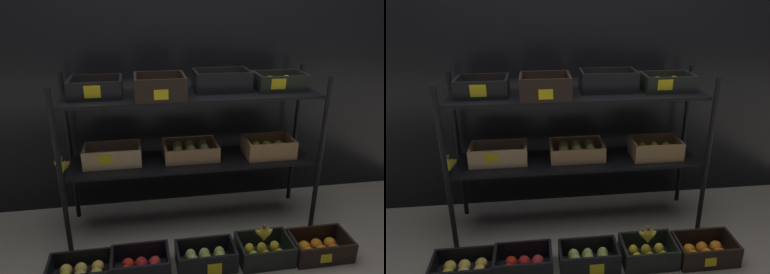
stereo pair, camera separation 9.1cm
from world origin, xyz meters
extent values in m
plane|color=gray|center=(0.00, 0.00, 0.00)|extent=(10.00, 10.00, 0.00)
cube|color=black|center=(0.00, 0.40, 1.00)|extent=(4.06, 0.12, 2.00)
cylinder|color=black|center=(-0.83, -0.20, 0.54)|extent=(0.03, 0.03, 1.09)
cylinder|color=black|center=(0.83, -0.20, 0.54)|extent=(0.03, 0.03, 1.09)
cylinder|color=black|center=(-0.83, 0.20, 0.54)|extent=(0.03, 0.03, 1.09)
cylinder|color=black|center=(0.83, 0.20, 0.54)|extent=(0.03, 0.03, 1.09)
cube|color=black|center=(0.00, 0.00, 0.49)|extent=(1.62, 0.37, 0.02)
cube|color=black|center=(0.00, 0.00, 0.95)|extent=(1.62, 0.37, 0.02)
cube|color=tan|center=(-0.53, 0.02, 0.51)|extent=(0.37, 0.20, 0.01)
cube|color=tan|center=(-0.53, -0.08, 0.57)|extent=(0.37, 0.02, 0.11)
cube|color=tan|center=(-0.53, 0.11, 0.57)|extent=(0.37, 0.02, 0.11)
cube|color=tan|center=(-0.71, 0.02, 0.57)|extent=(0.02, 0.17, 0.11)
cube|color=tan|center=(-0.35, 0.02, 0.57)|extent=(0.02, 0.17, 0.11)
sphere|color=#551F5D|center=(-0.65, -0.01, 0.54)|extent=(0.05, 0.05, 0.05)
sphere|color=#671D51|center=(-0.59, -0.02, 0.54)|extent=(0.05, 0.05, 0.05)
sphere|color=#562B49|center=(-0.53, -0.01, 0.54)|extent=(0.05, 0.05, 0.05)
sphere|color=#552E59|center=(-0.47, -0.01, 0.54)|extent=(0.05, 0.05, 0.05)
sphere|color=#602650|center=(-0.41, -0.02, 0.54)|extent=(0.05, 0.05, 0.05)
sphere|color=#6C2355|center=(-0.65, 0.05, 0.54)|extent=(0.05, 0.05, 0.05)
sphere|color=brown|center=(-0.59, 0.05, 0.54)|extent=(0.05, 0.05, 0.05)
sphere|color=#5F2455|center=(-0.53, 0.05, 0.54)|extent=(0.05, 0.05, 0.05)
sphere|color=#60195A|center=(-0.47, 0.05, 0.54)|extent=(0.05, 0.05, 0.05)
sphere|color=#642B50|center=(-0.41, 0.05, 0.54)|extent=(0.05, 0.05, 0.05)
cube|color=yellow|center=(-0.57, -0.09, 0.58)|extent=(0.09, 0.01, 0.06)
cube|color=#A87F51|center=(-0.01, 0.04, 0.51)|extent=(0.37, 0.26, 0.01)
cube|color=#A87F51|center=(-0.01, -0.08, 0.56)|extent=(0.37, 0.02, 0.09)
cube|color=#A87F51|center=(-0.01, 0.16, 0.56)|extent=(0.37, 0.02, 0.09)
cube|color=#A87F51|center=(-0.18, 0.04, 0.56)|extent=(0.02, 0.22, 0.09)
cube|color=#A87F51|center=(0.17, 0.04, 0.56)|extent=(0.02, 0.22, 0.09)
ellipsoid|color=#B9B74E|center=(-0.10, 0.00, 0.56)|extent=(0.07, 0.07, 0.09)
ellipsoid|color=#B2B451|center=(-0.01, 0.00, 0.56)|extent=(0.07, 0.07, 0.09)
ellipsoid|color=#A9B462|center=(0.09, 0.00, 0.56)|extent=(0.07, 0.07, 0.09)
ellipsoid|color=tan|center=(-0.09, 0.07, 0.56)|extent=(0.07, 0.07, 0.09)
ellipsoid|color=#BDC259|center=(-0.01, 0.08, 0.56)|extent=(0.07, 0.07, 0.09)
ellipsoid|color=#A7AF52|center=(0.09, 0.08, 0.56)|extent=(0.07, 0.07, 0.09)
cube|color=#A87F51|center=(0.54, -0.02, 0.51)|extent=(0.34, 0.23, 0.01)
cube|color=#A87F51|center=(0.54, -0.12, 0.57)|extent=(0.34, 0.02, 0.11)
cube|color=#A87F51|center=(0.54, 0.09, 0.57)|extent=(0.34, 0.02, 0.11)
cube|color=#A87F51|center=(0.38, -0.02, 0.57)|extent=(0.02, 0.19, 0.11)
cube|color=#A87F51|center=(0.70, -0.02, 0.57)|extent=(0.02, 0.19, 0.11)
ellipsoid|color=yellow|center=(0.46, -0.05, 0.56)|extent=(0.06, 0.06, 0.08)
ellipsoid|color=yellow|center=(0.54, -0.05, 0.56)|extent=(0.06, 0.06, 0.08)
ellipsoid|color=yellow|center=(0.62, -0.04, 0.56)|extent=(0.06, 0.06, 0.08)
ellipsoid|color=yellow|center=(0.46, 0.02, 0.56)|extent=(0.06, 0.06, 0.08)
ellipsoid|color=yellow|center=(0.54, 0.02, 0.56)|extent=(0.06, 0.06, 0.08)
ellipsoid|color=yellow|center=(0.62, 0.01, 0.56)|extent=(0.06, 0.06, 0.08)
cube|color=black|center=(-0.60, 0.03, 0.97)|extent=(0.32, 0.25, 0.01)
cube|color=black|center=(-0.60, -0.08, 1.03)|extent=(0.32, 0.02, 0.10)
cube|color=black|center=(-0.60, 0.15, 1.03)|extent=(0.32, 0.02, 0.10)
cube|color=black|center=(-0.75, 0.03, 1.03)|extent=(0.02, 0.22, 0.10)
cube|color=black|center=(-0.44, 0.03, 1.03)|extent=(0.02, 0.22, 0.10)
sphere|color=orange|center=(-0.68, -0.01, 1.00)|extent=(0.06, 0.06, 0.06)
sphere|color=orange|center=(-0.60, 0.00, 1.00)|extent=(0.06, 0.06, 0.06)
sphere|color=orange|center=(-0.52, -0.01, 1.00)|extent=(0.06, 0.06, 0.06)
sphere|color=orange|center=(-0.67, 0.07, 1.00)|extent=(0.06, 0.06, 0.06)
sphere|color=#FE670A|center=(-0.60, 0.07, 1.00)|extent=(0.06, 0.06, 0.06)
sphere|color=orange|center=(-0.52, 0.07, 1.00)|extent=(0.06, 0.06, 0.06)
cube|color=yellow|center=(-0.61, -0.09, 1.02)|extent=(0.09, 0.01, 0.07)
cube|color=black|center=(-0.21, -0.06, 0.97)|extent=(0.31, 0.26, 0.01)
cube|color=black|center=(-0.21, -0.18, 1.04)|extent=(0.31, 0.02, 0.13)
cube|color=black|center=(-0.21, 0.06, 1.04)|extent=(0.31, 0.02, 0.13)
cube|color=black|center=(-0.35, -0.06, 1.04)|extent=(0.02, 0.22, 0.13)
cube|color=black|center=(-0.06, -0.06, 1.04)|extent=(0.02, 0.22, 0.13)
ellipsoid|color=brown|center=(-0.28, -0.12, 1.01)|extent=(0.05, 0.05, 0.07)
ellipsoid|color=brown|center=(-0.21, -0.11, 1.01)|extent=(0.05, 0.05, 0.07)
ellipsoid|color=brown|center=(-0.14, -0.11, 1.01)|extent=(0.05, 0.05, 0.07)
ellipsoid|color=brown|center=(-0.28, -0.05, 1.01)|extent=(0.05, 0.05, 0.07)
ellipsoid|color=brown|center=(-0.21, -0.05, 1.01)|extent=(0.05, 0.05, 0.07)
ellipsoid|color=brown|center=(-0.13, -0.06, 1.01)|extent=(0.05, 0.05, 0.07)
ellipsoid|color=brown|center=(-0.28, 0.00, 1.01)|extent=(0.05, 0.05, 0.07)
ellipsoid|color=brown|center=(-0.21, 0.00, 1.01)|extent=(0.05, 0.05, 0.07)
ellipsoid|color=brown|center=(-0.14, 0.00, 1.01)|extent=(0.05, 0.05, 0.07)
cube|color=yellow|center=(-0.21, -0.19, 1.01)|extent=(0.08, 0.01, 0.06)
cube|color=black|center=(0.20, 0.06, 0.97)|extent=(0.36, 0.22, 0.01)
cube|color=black|center=(0.20, -0.04, 1.04)|extent=(0.36, 0.02, 0.12)
cube|color=black|center=(0.20, 0.16, 1.04)|extent=(0.36, 0.02, 0.12)
cube|color=black|center=(0.03, 0.06, 1.04)|extent=(0.02, 0.19, 0.12)
cube|color=black|center=(0.38, 0.06, 1.04)|extent=(0.02, 0.19, 0.12)
sphere|color=#91BB32|center=(0.12, 0.03, 1.01)|extent=(0.07, 0.07, 0.07)
sphere|color=#8DB741|center=(0.21, 0.03, 1.01)|extent=(0.07, 0.07, 0.07)
sphere|color=#93C246|center=(0.29, 0.03, 1.01)|extent=(0.07, 0.07, 0.07)
sphere|color=#82BE36|center=(0.11, 0.09, 1.01)|extent=(0.07, 0.07, 0.07)
sphere|color=#85B448|center=(0.21, 0.08, 1.01)|extent=(0.07, 0.07, 0.07)
sphere|color=#8BC635|center=(0.30, 0.09, 1.01)|extent=(0.07, 0.07, 0.07)
cube|color=black|center=(0.59, 0.03, 0.97)|extent=(0.33, 0.22, 0.01)
cube|color=black|center=(0.59, -0.08, 1.02)|extent=(0.33, 0.02, 0.10)
cube|color=black|center=(0.59, 0.13, 1.02)|extent=(0.33, 0.02, 0.10)
cube|color=black|center=(0.44, 0.03, 1.02)|extent=(0.02, 0.19, 0.10)
cube|color=black|center=(0.75, 0.03, 1.02)|extent=(0.02, 0.19, 0.10)
sphere|color=orange|center=(0.54, 0.00, 1.01)|extent=(0.07, 0.07, 0.07)
sphere|color=orange|center=(0.65, 0.00, 1.01)|extent=(0.07, 0.07, 0.07)
sphere|color=orange|center=(0.53, 0.05, 1.01)|extent=(0.07, 0.07, 0.07)
sphere|color=orange|center=(0.65, 0.06, 1.01)|extent=(0.07, 0.07, 0.07)
cube|color=yellow|center=(0.54, -0.09, 1.02)|extent=(0.10, 0.01, 0.07)
cylinder|color=brown|center=(-0.87, 0.05, 0.54)|extent=(0.02, 0.02, 0.02)
ellipsoid|color=yellow|center=(-0.89, 0.06, 0.49)|extent=(0.08, 0.03, 0.09)
ellipsoid|color=yellow|center=(-0.88, 0.05, 0.49)|extent=(0.06, 0.03, 0.10)
ellipsoid|color=yellow|center=(-0.87, 0.04, 0.49)|extent=(0.03, 0.03, 0.09)
ellipsoid|color=yellow|center=(-0.86, 0.05, 0.49)|extent=(0.06, 0.03, 0.10)
ellipsoid|color=yellow|center=(-0.85, 0.06, 0.49)|extent=(0.09, 0.03, 0.09)
cube|color=black|center=(-0.73, -0.37, 0.07)|extent=(0.37, 0.02, 0.11)
cube|color=black|center=(-0.91, -0.47, 0.07)|extent=(0.02, 0.19, 0.11)
cube|color=black|center=(-0.55, -0.47, 0.07)|extent=(0.02, 0.19, 0.11)
sphere|color=gold|center=(-0.64, -0.50, 0.05)|extent=(0.07, 0.07, 0.07)
sphere|color=gold|center=(-0.82, -0.44, 0.05)|extent=(0.07, 0.07, 0.07)
sphere|color=#DEC14F|center=(-0.73, -0.44, 0.05)|extent=(0.07, 0.07, 0.07)
sphere|color=gold|center=(-0.64, -0.44, 0.05)|extent=(0.07, 0.07, 0.07)
cube|color=black|center=(-0.38, -0.48, 0.01)|extent=(0.34, 0.22, 0.01)
cube|color=black|center=(-0.38, -0.37, 0.08)|extent=(0.34, 0.02, 0.13)
cube|color=black|center=(-0.55, -0.48, 0.08)|extent=(0.02, 0.19, 0.13)
cube|color=black|center=(-0.22, -0.48, 0.08)|extent=(0.02, 0.19, 0.13)
sphere|color=red|center=(-0.47, -0.51, 0.05)|extent=(0.07, 0.07, 0.07)
sphere|color=red|center=(-0.38, -0.51, 0.05)|extent=(0.07, 0.07, 0.07)
sphere|color=red|center=(-0.31, -0.50, 0.05)|extent=(0.07, 0.07, 0.07)
sphere|color=red|center=(-0.46, -0.44, 0.05)|extent=(0.07, 0.07, 0.07)
sphere|color=red|center=(-0.38, -0.45, 0.05)|extent=(0.07, 0.07, 0.07)
sphere|color=red|center=(-0.30, -0.45, 0.05)|extent=(0.07, 0.07, 0.07)
cube|color=black|center=(0.01, -0.47, 0.01)|extent=(0.36, 0.20, 0.01)
cube|color=black|center=(0.01, -0.57, 0.07)|extent=(0.36, 0.02, 0.12)
cube|color=black|center=(0.01, -0.38, 0.07)|extent=(0.36, 0.02, 0.12)
cube|color=black|center=(-0.16, -0.47, 0.07)|extent=(0.02, 0.17, 0.12)
cube|color=black|center=(0.18, -0.47, 0.07)|extent=(0.02, 0.17, 0.12)
ellipsoid|color=#AFC15F|center=(-0.07, -0.49, 0.06)|extent=(0.07, 0.07, 0.09)
ellipsoid|color=tan|center=(0.01, -0.49, 0.06)|extent=(0.07, 0.07, 0.09)
ellipsoid|color=#A8BE4E|center=(0.10, -0.49, 0.06)|extent=(0.07, 0.07, 0.09)
ellipsoid|color=tan|center=(-0.08, -0.44, 0.06)|extent=(0.07, 0.07, 0.09)
ellipsoid|color=#A9B455|center=(0.01, -0.45, 0.06)|extent=(0.07, 0.07, 0.09)
ellipsoid|color=tan|center=(0.10, -0.45, 0.06)|extent=(0.07, 0.07, 0.09)
cube|color=yellow|center=(0.04, -0.58, 0.05)|extent=(0.09, 0.01, 0.08)
cube|color=black|center=(0.38, -0.47, 0.01)|extent=(0.33, 0.24, 0.01)
cube|color=black|center=(0.38, -0.58, 0.07)|extent=(0.33, 0.02, 0.13)
cube|color=black|center=(0.38, -0.36, 0.07)|extent=(0.33, 0.02, 0.13)
cube|color=black|center=(0.22, -0.47, 0.07)|extent=(0.02, 0.21, 0.13)
cube|color=black|center=(0.54, -0.47, 0.07)|extent=(0.02, 0.21, 0.13)
ellipsoid|color=yellow|center=(0.30, -0.50, 0.05)|extent=(0.06, 0.06, 0.08)
ellipsoid|color=yellow|center=(0.38, -0.51, 0.05)|extent=(0.06, 0.06, 0.08)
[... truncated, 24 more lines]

